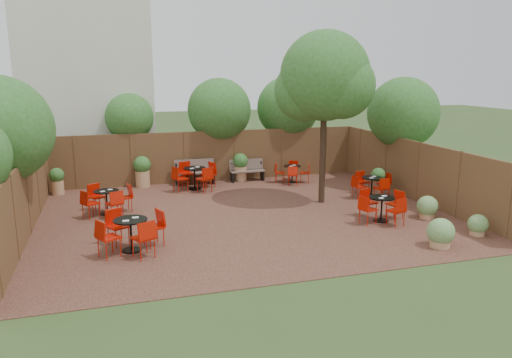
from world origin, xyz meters
name	(u,v)px	position (x,y,z in m)	size (l,w,h in m)	color
ground	(245,216)	(0.00, 0.00, 0.00)	(80.00, 80.00, 0.00)	#354F23
courtyard_paving	(245,215)	(0.00, 0.00, 0.01)	(12.00, 10.00, 0.02)	#3B1E18
fence_back	(211,156)	(0.00, 5.00, 1.00)	(12.00, 0.08, 2.00)	brown
fence_left	(26,198)	(-6.00, 0.00, 1.00)	(0.08, 10.00, 2.00)	brown
fence_right	(418,172)	(6.00, 0.00, 1.00)	(0.08, 10.00, 2.00)	brown
neighbour_building	(88,78)	(-4.50, 8.00, 4.00)	(5.00, 4.00, 8.00)	beige
overhang_foliage	(202,117)	(-0.69, 2.91, 2.74)	(15.80, 10.52, 2.78)	#2B621F
courtyard_tree	(325,81)	(2.84, 0.71, 3.97)	(2.94, 2.87, 5.55)	black
park_bench_left	(195,171)	(-0.72, 4.63, 0.51)	(1.54, 0.52, 0.95)	brown
park_bench_right	(247,170)	(1.37, 4.62, 0.46)	(1.37, 0.45, 0.85)	brown
bistro_tables	(238,194)	(0.02, 0.87, 0.46)	(10.28, 7.58, 0.93)	black
planters	(197,172)	(-0.73, 4.01, 0.59)	(11.39, 4.07, 1.17)	tan
low_shrubs	(443,222)	(4.65, -3.19, 0.34)	(2.12, 2.84, 0.73)	tan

